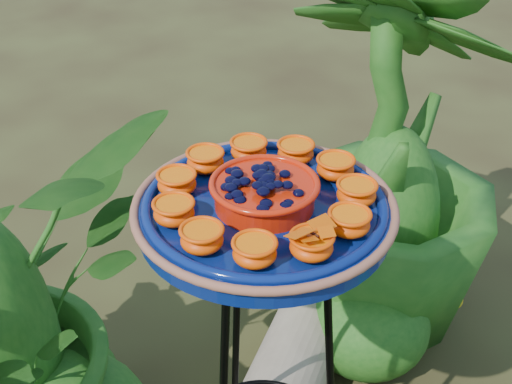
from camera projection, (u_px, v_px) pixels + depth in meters
tripod_stand at (263, 362)px, 1.32m from camera, size 0.33×0.33×0.80m
feeder_dish at (264, 206)px, 1.13m from camera, size 0.46×0.46×0.10m
shrub_back_right at (393, 160)px, 1.85m from camera, size 0.80×0.80×1.06m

